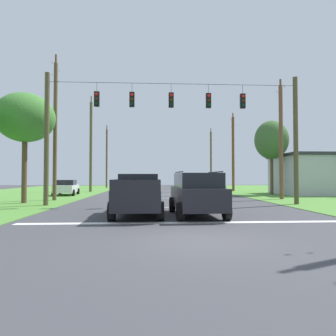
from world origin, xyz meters
TOP-DOWN VIEW (x-y plane):
  - ground_plane at (0.00, 0.00)m, footprint 120.00×120.00m
  - stop_bar_stripe at (0.00, 3.42)m, footprint 13.20×0.45m
  - lane_dash_0 at (0.00, 9.42)m, footprint 2.50×0.15m
  - lane_dash_1 at (0.00, 17.25)m, footprint 2.50×0.15m
  - lane_dash_2 at (0.00, 22.70)m, footprint 2.50×0.15m
  - lane_dash_3 at (0.00, 30.30)m, footprint 2.50×0.15m
  - overhead_signal_span at (0.06, 10.81)m, footprint 16.39×0.31m
  - pickup_truck at (-1.97, 5.91)m, footprint 2.28×5.40m
  - suv_black at (0.75, 5.46)m, footprint 2.33×4.86m
  - distant_car_crossing_white at (-9.69, 21.66)m, footprint 2.30×4.43m
  - distant_car_oncoming at (3.25, 19.27)m, footprint 4.34×2.10m
  - utility_pole_mid_right at (9.14, 15.33)m, footprint 0.31×1.56m
  - utility_pole_far_right at (8.97, 29.12)m, footprint 0.33×1.98m
  - utility_pole_near_left at (8.67, 41.90)m, footprint 0.30×1.71m
  - utility_pole_far_left at (-8.77, 15.08)m, footprint 0.29×1.80m
  - utility_pole_distant_right at (-8.73, 28.55)m, footprint 0.33×1.93m
  - utility_pole_distant_left at (-8.85, 42.34)m, footprint 0.29×1.91m
  - tree_roadside_right at (10.68, 21.10)m, footprint 3.34×3.34m
  - tree_roadside_far_right at (-10.02, 12.60)m, footprint 3.98×3.98m
  - roadside_store at (17.31, 21.80)m, footprint 11.10×8.06m

SIDE VIEW (x-z plane):
  - ground_plane at x=0.00m, z-range 0.00..0.00m
  - stop_bar_stripe at x=0.00m, z-range 0.00..0.01m
  - lane_dash_0 at x=0.00m, z-range 0.00..0.01m
  - lane_dash_1 at x=0.00m, z-range 0.00..0.01m
  - lane_dash_2 at x=0.00m, z-range 0.00..0.01m
  - lane_dash_3 at x=0.00m, z-range 0.00..0.01m
  - distant_car_crossing_white at x=-9.69m, z-range 0.03..1.55m
  - distant_car_oncoming at x=3.25m, z-range 0.03..1.55m
  - pickup_truck at x=-1.97m, z-range -0.01..1.94m
  - suv_black at x=0.75m, z-range 0.03..2.09m
  - roadside_store at x=17.31m, z-range -0.03..4.20m
  - overhead_signal_span at x=0.06m, z-range 0.54..8.96m
  - utility_pole_mid_right at x=9.14m, z-range -0.13..9.65m
  - utility_pole_far_right at x=8.97m, z-range -0.04..9.90m
  - utility_pole_near_left at x=8.67m, z-range -0.04..10.00m
  - utility_pole_distant_left at x=-8.85m, z-range -0.01..10.45m
  - tree_roadside_right at x=10.68m, z-range 1.77..9.24m
  - utility_pole_far_left at x=-8.77m, z-range -0.05..11.27m
  - utility_pole_distant_right at x=-8.73m, z-range -0.12..11.57m
  - tree_roadside_far_right at x=-10.02m, z-range 2.06..9.63m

